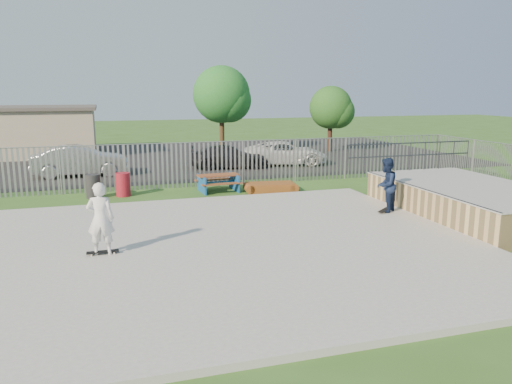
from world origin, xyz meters
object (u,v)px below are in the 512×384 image
object	(u,v)px
funbox	(271,187)
car_white	(285,153)
picnic_table	(218,183)
trash_bin_grey	(93,186)
tree_right	(331,108)
tree_mid	(221,95)
skater_navy	(386,185)
car_silver	(80,161)
trash_bin_red	(123,185)
car_dark	(229,157)
skater_white	(101,219)

from	to	relation	value
funbox	car_white	bearing A→B (deg)	72.18
picnic_table	trash_bin_grey	size ratio (longest dim) A/B	1.92
trash_bin_grey	car_white	distance (m)	12.15
trash_bin_grey	tree_right	xyz separation A→B (m)	(15.62, 11.20, 2.57)
tree_mid	car_white	bearing A→B (deg)	-69.75
funbox	skater_navy	bearing A→B (deg)	-57.78
tree_mid	car_silver	bearing A→B (deg)	-142.27
funbox	trash_bin_red	bearing A→B (deg)	178.54
trash_bin_grey	car_dark	bearing A→B (deg)	39.98
trash_bin_red	skater_white	distance (m)	7.95
tree_right	skater_navy	world-z (taller)	tree_right
car_white	trash_bin_red	bearing A→B (deg)	135.61
trash_bin_grey	car_dark	xyz separation A→B (m)	(7.06, 5.92, 0.16)
skater_navy	tree_right	bearing A→B (deg)	-148.04
trash_bin_grey	tree_mid	size ratio (longest dim) A/B	0.16
funbox	car_dark	size ratio (longest dim) A/B	0.46
tree_mid	skater_white	bearing A→B (deg)	-111.18
trash_bin_grey	funbox	bearing A→B (deg)	-6.84
picnic_table	tree_mid	size ratio (longest dim) A/B	0.31
car_silver	picnic_table	bearing A→B (deg)	-135.85
trash_bin_red	car_white	size ratio (longest dim) A/B	0.20
trash_bin_grey	car_white	bearing A→B (deg)	30.59
skater_white	funbox	bearing A→B (deg)	-125.26
tree_right	skater_white	size ratio (longest dim) A/B	2.42
car_dark	tree_right	world-z (taller)	tree_right
trash_bin_red	skater_navy	size ratio (longest dim) A/B	0.51
car_silver	car_white	world-z (taller)	car_silver
trash_bin_grey	car_dark	distance (m)	9.21
funbox	skater_navy	size ratio (longest dim) A/B	1.06
funbox	car_dark	bearing A→B (deg)	98.22
car_white	skater_navy	xyz separation A→B (m)	(-0.83, -12.17, 0.40)
car_dark	skater_white	size ratio (longest dim) A/B	2.29
trash_bin_grey	skater_navy	xyz separation A→B (m)	(9.64, -5.98, 0.61)
picnic_table	tree_right	world-z (taller)	tree_right
tree_mid	picnic_table	bearing A→B (deg)	-103.84
car_dark	car_white	size ratio (longest dim) A/B	0.89
trash_bin_grey	car_silver	bearing A→B (deg)	96.97
tree_mid	trash_bin_red	bearing A→B (deg)	-119.59
funbox	car_white	xyz separation A→B (m)	(3.25, 7.05, 0.50)
car_silver	skater_navy	bearing A→B (deg)	-139.35
car_silver	tree_mid	size ratio (longest dim) A/B	0.80
tree_mid	trash_bin_grey	bearing A→B (deg)	-123.43
tree_mid	funbox	bearing A→B (deg)	-94.15
picnic_table	skater_white	size ratio (longest dim) A/B	0.98
skater_navy	skater_white	xyz separation A→B (m)	(-9.30, -1.88, 0.00)
trash_bin_red	tree_right	size ratio (longest dim) A/B	0.21
car_white	tree_right	world-z (taller)	tree_right
skater_navy	tree_mid	bearing A→B (deg)	-124.30
tree_mid	skater_navy	world-z (taller)	tree_mid
car_dark	trash_bin_grey	bearing A→B (deg)	138.34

